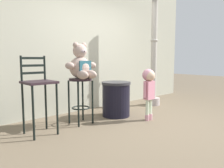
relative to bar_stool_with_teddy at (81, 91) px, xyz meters
The scene contains 8 objects.
ground_plane 1.40m from the bar_stool_with_teddy, 49.70° to the right, with size 24.00×24.00×0.00m, color brown.
building_wall 1.69m from the bar_stool_with_teddy, 49.48° to the left, with size 6.94×0.30×3.37m, color #ACAB97.
bar_stool_with_teddy is the anchor object (origin of this frame).
teddy_bear 0.46m from the bar_stool_with_teddy, 90.00° to the right, with size 0.58×0.52×0.62m.
child_walking 1.26m from the bar_stool_with_teddy, 32.67° to the right, with size 0.30×0.24×0.96m.
trash_bin 0.85m from the bar_stool_with_teddy, ahead, with size 0.58×0.58×0.69m.
lamppost 2.29m from the bar_stool_with_teddy, ahead, with size 0.34×0.34×2.73m.
bar_chair_empty 0.80m from the bar_stool_with_teddy, behind, with size 0.43×0.43×1.19m.
Camera 1 is at (-3.04, -2.25, 1.15)m, focal length 35.74 mm.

